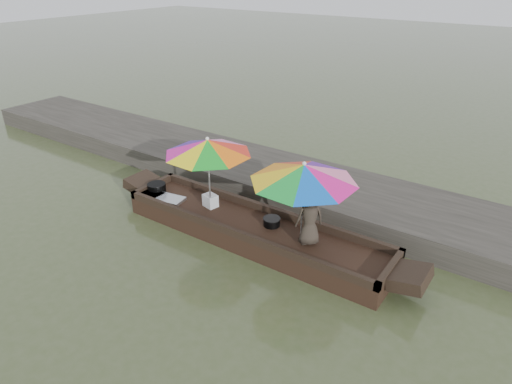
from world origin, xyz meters
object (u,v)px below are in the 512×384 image
Objects in this scene: umbrella_stern at (302,203)px; supply_bag at (210,201)px; vendor at (310,218)px; umbrella_bow at (209,175)px; tray_crayfish at (152,195)px; charcoal_grill at (272,222)px; boat_hull at (253,232)px; tray_scallop at (171,199)px; cooking_pot at (157,188)px.

supply_bag is at bearing 177.54° from umbrella_stern.
vendor is 2.26m from umbrella_bow.
charcoal_grill reaches higher than tray_crayfish.
supply_bag is 0.16× the size of umbrella_bow.
umbrella_stern is at bearing -32.59° from vendor.
umbrella_stern is (2.19, -0.09, 0.65)m from supply_bag.
boat_hull is at bearing -4.71° from supply_bag.
tray_scallop is 0.30× the size of umbrella_stern.
supply_bag is at bearing 7.43° from cooking_pot.
vendor is at bearing 1.47° from boat_hull.
cooking_pot is 0.21× the size of umbrella_stern.
charcoal_grill is (2.83, 0.25, -0.03)m from cooking_pot.
umbrella_bow is (0.08, -0.09, 0.65)m from supply_bag.
charcoal_grill is 0.18× the size of umbrella_bow.
umbrella_stern reaches higher than supply_bag.
tray_scallop is at bearing -167.90° from umbrella_bow.
umbrella_bow is at bearing 12.10° from tray_scallop.
umbrella_bow reaches higher than tray_scallop.
supply_bag is (-1.46, -0.07, 0.06)m from charcoal_grill.
umbrella_stern is at bearing 3.77° from tray_scallop.
umbrella_bow reaches higher than vendor.
umbrella_stern is (3.56, 0.08, 0.67)m from cooking_pot.
cooking_pot is at bearing -42.87° from vendor.
tray_crayfish is at bearing -39.57° from vendor.
umbrella_bow is at bearing -43.88° from vendor.
umbrella_bow is 0.92× the size of umbrella_stern.
tray_scallop is 2.34m from charcoal_grill.
umbrella_bow is (0.93, 0.20, 0.74)m from tray_scallop.
charcoal_grill is at bearing 9.29° from tray_crayfish.
umbrella_stern reaches higher than tray_crayfish.
umbrella_bow reaches higher than supply_bag.
supply_bag is at bearing 16.38° from tray_crayfish.
cooking_pot is 0.23× the size of umbrella_bow.
umbrella_bow is at bearing 3.34° from cooking_pot.
vendor reaches higher than tray_scallop.
supply_bag is 2.28m from umbrella_stern.
charcoal_grill is 1.12× the size of supply_bag.
cooking_pot reaches higher than charcoal_grill.
umbrella_stern is (3.51, 0.29, 0.73)m from tray_crayfish.
tray_crayfish reaches higher than tray_scallop.
umbrella_bow is (1.45, 0.08, 0.67)m from cooking_pot.
supply_bag is at bearing 175.29° from boat_hull.
vendor is (2.33, -0.06, 0.38)m from supply_bag.
boat_hull is at bearing 1.94° from cooking_pot.
tray_crayfish is 1.76× the size of charcoal_grill.
umbrella_bow reaches higher than cooking_pot.
umbrella_stern is at bearing 4.80° from tray_crayfish.
tray_scallop is 1.76× the size of charcoal_grill.
tray_scallop is at bearing -12.45° from cooking_pot.
umbrella_bow is at bearing 11.84° from tray_crayfish.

